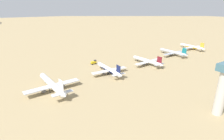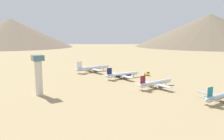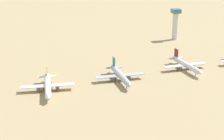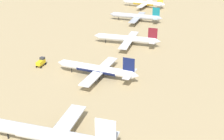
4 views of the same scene
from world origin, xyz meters
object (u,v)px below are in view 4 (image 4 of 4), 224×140
Objects in this scene: parked_jet_0 at (144,3)px; parked_jet_3 at (97,69)px; parked_jet_2 at (127,39)px; parked_jet_4 at (51,136)px; parked_jet_1 at (136,16)px; service_truck at (41,62)px.

parked_jet_0 is 0.98× the size of parked_jet_3.
parked_jet_2 reaches higher than parked_jet_0.
parked_jet_2 is at bearing -85.62° from parked_jet_4.
parked_jet_2 is (-9.41, 47.85, -0.01)m from parked_jet_1.
parked_jet_4 reaches higher than parked_jet_1.
parked_jet_4 reaches higher than parked_jet_3.
parked_jet_3 is at bearing 177.50° from service_truck.
parked_jet_2 is at bearing -124.59° from service_truck.
parked_jet_3 reaches higher than parked_jet_0.
parked_jet_0 is 7.11× the size of service_truck.
parked_jet_1 is at bearing -78.88° from parked_jet_2.
parked_jet_2 is (-16.02, 92.12, 0.07)m from parked_jet_0.
parked_jet_1 is 139.48m from parked_jet_4.
parked_jet_2 is at bearing 99.86° from parked_jet_0.
parked_jet_3 is (-0.60, 43.05, 0.01)m from parked_jet_2.
parked_jet_4 reaches higher than service_truck.
parked_jet_1 is 0.85× the size of parked_jet_4.
service_truck is at bearing -2.50° from parked_jet_3.
parked_jet_3 is 48.04m from parked_jet_4.
parked_jet_1 is at bearing -83.27° from parked_jet_4.
service_truck is (19.39, 89.61, -1.62)m from parked_jet_1.
parked_jet_0 is at bearing -82.84° from parked_jet_4.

